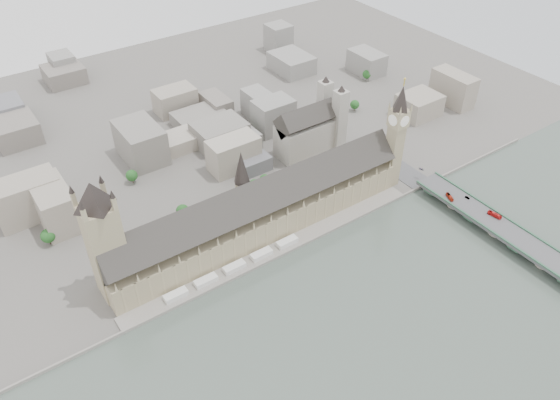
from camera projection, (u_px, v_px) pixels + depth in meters
ground at (272, 245)px, 445.98m from camera, size 900.00×900.00×0.00m
river_thames at (420, 395)px, 340.01m from camera, size 600.00×600.00×0.00m
embankment_wall at (283, 255)px, 435.41m from camera, size 600.00×1.50×3.00m
river_terrace at (277, 250)px, 440.54m from camera, size 270.00×15.00×2.00m
terrace_tents at (234, 267)px, 421.15m from camera, size 118.00×7.00×4.00m
palace_of_westminster at (258, 211)px, 444.48m from camera, size 265.00×40.73×55.44m
elizabeth_tower at (397, 130)px, 476.47m from camera, size 17.00×17.00×107.50m
victoria_tower at (103, 235)px, 373.85m from camera, size 30.00×30.00×100.00m
central_tower at (242, 177)px, 422.12m from camera, size 13.00×13.00×48.00m
westminster_bridge at (489, 224)px, 458.85m from camera, size 25.00×325.00×10.25m
bridge_parapets at (538, 249)px, 426.72m from camera, size 25.00×235.00×1.15m
westminster_abbey at (311, 129)px, 540.84m from camera, size 68.00×36.00×64.00m
city_skyline_inland at (145, 105)px, 591.49m from camera, size 720.00×360.00×38.00m
park_trees at (224, 205)px, 475.38m from camera, size 110.00×30.00×15.00m
red_bus_north at (450, 197)px, 477.21m from camera, size 6.40×10.88×2.99m
red_bus_south at (495, 215)px, 457.89m from camera, size 4.66×12.41×3.37m
car_silver at (467, 198)px, 477.62m from camera, size 1.91×4.47×1.43m
car_approach at (422, 169)px, 511.49m from camera, size 3.38×5.03×1.35m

